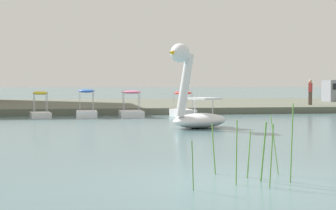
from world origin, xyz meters
The scene contains 9 objects.
ground_plane centered at (0.00, 0.00, 0.00)m, with size 660.89×660.89×0.00m, color slate.
shore_bank_far centered at (0.00, 33.21, 0.21)m, with size 147.13×21.51×0.42m, color #5B6051.
swan_boat centered at (1.88, 12.38, 0.98)m, with size 3.28×2.84×3.64m.
pedal_boat_red centered at (2.91, 20.70, 0.45)m, with size 1.33×2.22×1.50m.
pedal_boat_pink centered at (-0.17, 20.55, 0.43)m, with size 1.33×2.17×1.56m.
pedal_boat_blue centered at (-2.75, 20.43, 0.42)m, with size 1.17×2.18×1.63m.
pedal_boat_yellow centered at (-5.35, 20.80, 0.42)m, with size 1.37×2.05×1.52m.
person_on_path centered at (13.17, 25.69, 1.42)m, with size 0.30×0.30×1.83m.
reed_clump_foreground centered at (0.77, 0.03, 0.59)m, with size 4.07×1.77×1.56m.
Camera 1 is at (-2.88, -9.88, 1.92)m, focal length 56.16 mm.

